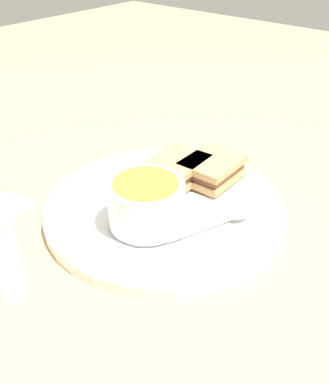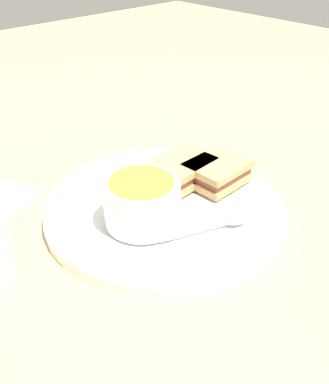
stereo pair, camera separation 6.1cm
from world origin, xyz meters
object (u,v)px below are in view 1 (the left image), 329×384
at_px(soup_bowl, 146,203).
at_px(sandwich_half_near, 212,169).
at_px(sandwich_half_far, 177,169).
at_px(salt_shaker, 0,258).
at_px(spoon, 232,216).

xyz_separation_m(soup_bowl, sandwich_half_near, (-0.15, -0.00, -0.01)).
relative_size(sandwich_half_far, salt_shaker, 0.92).
relative_size(soup_bowl, salt_shaker, 0.99).
bearing_deg(sandwich_half_near, sandwich_half_far, -51.26).
bearing_deg(soup_bowl, sandwich_half_far, -159.83).
height_order(soup_bowl, sandwich_half_far, soup_bowl).
distance_m(soup_bowl, sandwich_half_near, 0.15).
xyz_separation_m(spoon, sandwich_half_far, (-0.04, -0.12, 0.01)).
relative_size(spoon, sandwich_half_far, 1.34).
distance_m(sandwich_half_near, salt_shaker, 0.32).
height_order(sandwich_half_near, salt_shaker, salt_shaker).
height_order(soup_bowl, spoon, soup_bowl).
distance_m(spoon, sandwich_half_far, 0.13).
bearing_deg(soup_bowl, salt_shaker, -15.71).
relative_size(sandwich_half_near, salt_shaker, 0.90).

